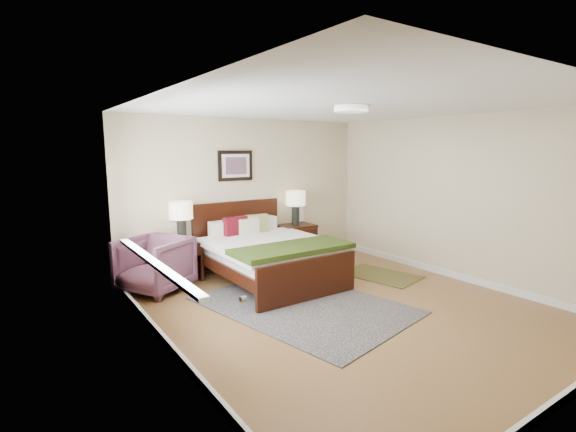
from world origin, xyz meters
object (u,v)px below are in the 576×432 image
at_px(bed, 267,248).
at_px(lamp_right, 296,201).
at_px(nightstand_left, 183,250).
at_px(rug_persian, 303,305).
at_px(armchair, 155,265).
at_px(lamp_left, 181,214).
at_px(nightstand_right, 296,239).

height_order(bed, lamp_right, lamp_right).
relative_size(bed, lamp_right, 3.38).
bearing_deg(nightstand_left, rug_persian, -64.77).
bearing_deg(armchair, lamp_left, 87.21).
bearing_deg(bed, nightstand_left, 143.47).
xyz_separation_m(bed, nightstand_left, (-1.03, 0.76, -0.04)).
height_order(bed, nightstand_right, bed).
height_order(bed, armchair, bed).
relative_size(nightstand_left, lamp_right, 0.98).
height_order(bed, nightstand_left, bed).
bearing_deg(bed, nightstand_right, 35.45).
relative_size(nightstand_left, rug_persian, 0.23).
bearing_deg(lamp_right, nightstand_right, -90.00).
xyz_separation_m(armchair, rug_persian, (1.40, -1.63, -0.38)).
height_order(lamp_left, rug_persian, lamp_left).
bearing_deg(rug_persian, bed, 71.06).
relative_size(lamp_left, armchair, 0.71).
distance_m(bed, lamp_right, 1.45).
relative_size(nightstand_right, rug_persian, 0.25).
xyz_separation_m(lamp_left, armchair, (-0.51, -0.27, -0.64)).
relative_size(bed, nightstand_right, 3.17).
bearing_deg(nightstand_left, lamp_right, 0.57).
relative_size(nightstand_left, lamp_left, 0.98).
xyz_separation_m(nightstand_right, armchair, (-2.62, -0.26, 0.00)).
bearing_deg(nightstand_left, armchair, -153.97).
bearing_deg(lamp_left, bed, -37.28).
height_order(nightstand_left, rug_persian, nightstand_left).
distance_m(bed, lamp_left, 1.40).
distance_m(nightstand_left, lamp_left, 0.55).
bearing_deg(lamp_right, nightstand_left, -179.43).
bearing_deg(bed, rug_persian, -97.40).
bearing_deg(lamp_right, rug_persian, -122.86).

